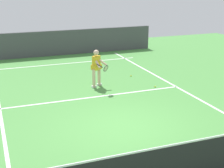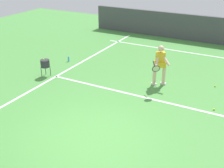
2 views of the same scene
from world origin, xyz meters
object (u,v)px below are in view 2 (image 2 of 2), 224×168
(tennis_ball_mid, at_px, (215,86))
(ball_hopper, at_px, (45,63))
(tennis_player, at_px, (160,64))
(tennis_ball_near, at_px, (214,109))
(water_bottle, at_px, (69,59))

(tennis_ball_mid, distance_m, ball_hopper, 6.64)
(tennis_player, height_order, ball_hopper, tennis_player)
(tennis_ball_mid, height_order, ball_hopper, ball_hopper)
(tennis_player, bearing_deg, tennis_ball_mid, -155.82)
(tennis_ball_near, xyz_separation_m, ball_hopper, (6.54, 0.40, 0.51))
(tennis_player, distance_m, water_bottle, 4.60)
(tennis_player, bearing_deg, tennis_ball_near, 156.92)
(water_bottle, bearing_deg, tennis_player, 174.17)
(tennis_ball_near, bearing_deg, water_bottle, -11.80)
(ball_hopper, distance_m, water_bottle, 1.87)
(tennis_ball_mid, xyz_separation_m, ball_hopper, (6.24, 2.21, 0.51))
(tennis_player, relative_size, tennis_ball_near, 23.48)
(tennis_player, relative_size, tennis_ball_mid, 23.48)
(tennis_ball_near, xyz_separation_m, water_bottle, (6.74, -1.41, 0.09))
(tennis_ball_mid, relative_size, water_bottle, 0.28)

